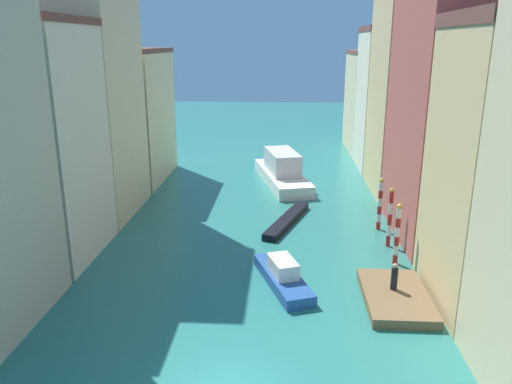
{
  "coord_description": "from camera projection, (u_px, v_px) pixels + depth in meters",
  "views": [
    {
      "loc": [
        2.08,
        -16.91,
        13.45
      ],
      "look_at": [
        -0.32,
        22.81,
        1.5
      ],
      "focal_mm": 34.96,
      "sensor_mm": 36.0,
      "label": 1
    }
  ],
  "objects": [
    {
      "name": "mooring_pole_2",
      "position": [
        380.0,
        203.0,
        36.85
      ],
      "size": [
        0.34,
        0.34,
        3.96
      ],
      "color": "red",
      "rests_on": "ground"
    },
    {
      "name": "building_left_2",
      "position": [
        84.0,
        77.0,
        38.31
      ],
      "size": [
        6.88,
        9.3,
        21.85
      ],
      "color": "beige",
      "rests_on": "ground"
    },
    {
      "name": "building_right_4",
      "position": [
        392.0,
        99.0,
        54.13
      ],
      "size": [
        6.88,
        8.83,
        15.14
      ],
      "color": "beige",
      "rests_on": "ground"
    },
    {
      "name": "ground_plane",
      "position": [
        261.0,
        203.0,
        43.57
      ],
      "size": [
        154.0,
        154.0,
        0.0
      ],
      "primitive_type": "plane",
      "color": "#28756B"
    },
    {
      "name": "building_left_3",
      "position": [
        130.0,
        115.0,
        49.77
      ],
      "size": [
        6.88,
        11.21,
        12.96
      ],
      "color": "beige",
      "rests_on": "ground"
    },
    {
      "name": "motorboat_0",
      "position": [
        283.0,
        276.0,
        28.77
      ],
      "size": [
        3.69,
        6.39,
        1.57
      ],
      "color": "#234C93",
      "rests_on": "ground"
    },
    {
      "name": "waterfront_dock",
      "position": [
        395.0,
        297.0,
        26.94
      ],
      "size": [
        3.39,
        5.8,
        0.53
      ],
      "color": "brown",
      "rests_on": "ground"
    },
    {
      "name": "vaporetto_white",
      "position": [
        282.0,
        171.0,
        49.46
      ],
      "size": [
        6.13,
        12.49,
        3.22
      ],
      "color": "white",
      "rests_on": "ground"
    },
    {
      "name": "building_right_3",
      "position": [
        415.0,
        82.0,
        44.35
      ],
      "size": [
        6.88,
        9.66,
        20.21
      ],
      "color": "#DBB77A",
      "rests_on": "ground"
    },
    {
      "name": "building_right_2",
      "position": [
        457.0,
        79.0,
        33.6
      ],
      "size": [
        6.88,
        11.75,
        22.16
      ],
      "color": "#B25147",
      "rests_on": "ground"
    },
    {
      "name": "gondola_black",
      "position": [
        287.0,
        220.0,
        38.61
      ],
      "size": [
        3.61,
        8.14,
        0.51
      ],
      "color": "black",
      "rests_on": "ground"
    },
    {
      "name": "mooring_pole_1",
      "position": [
        390.0,
        217.0,
        33.74
      ],
      "size": [
        0.31,
        0.31,
        4.16
      ],
      "color": "red",
      "rests_on": "ground"
    },
    {
      "name": "building_left_1",
      "position": [
        35.0,
        142.0,
        31.04
      ],
      "size": [
        6.88,
        8.05,
        14.97
      ],
      "color": "beige",
      "rests_on": "ground"
    },
    {
      "name": "building_right_5",
      "position": [
        375.0,
        101.0,
        64.11
      ],
      "size": [
        6.88,
        11.41,
        12.53
      ],
      "color": "beige",
      "rests_on": "ground"
    },
    {
      "name": "person_on_dock",
      "position": [
        394.0,
        277.0,
        27.02
      ],
      "size": [
        0.36,
        0.36,
        1.52
      ],
      "color": "black",
      "rests_on": "waterfront_dock"
    },
    {
      "name": "mooring_pole_0",
      "position": [
        397.0,
        233.0,
        31.06
      ],
      "size": [
        0.34,
        0.34,
        3.98
      ],
      "color": "red",
      "rests_on": "ground"
    }
  ]
}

